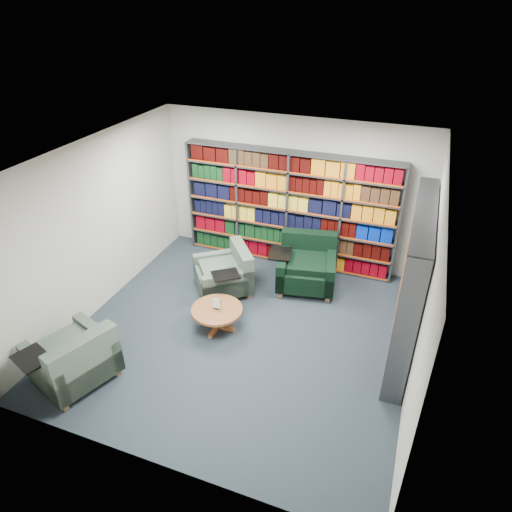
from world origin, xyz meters
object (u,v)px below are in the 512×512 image
(chair_green_right, at_px, (307,266))
(coffee_table, at_px, (217,313))
(chair_teal_left, at_px, (228,274))
(chair_teal_front, at_px, (76,361))

(chair_green_right, relative_size, coffee_table, 1.58)
(chair_green_right, xyz_separation_m, coffee_table, (-0.98, -1.74, -0.06))
(chair_teal_left, distance_m, coffee_table, 1.09)
(chair_teal_left, distance_m, chair_green_right, 1.43)
(chair_teal_front, xyz_separation_m, coffee_table, (1.31, 1.70, -0.05))
(chair_teal_front, height_order, coffee_table, chair_teal_front)
(chair_teal_left, height_order, chair_green_right, chair_green_right)
(chair_teal_left, distance_m, chair_teal_front, 2.93)
(chair_teal_left, xyz_separation_m, chair_teal_front, (-1.04, -2.75, 0.03))
(chair_teal_left, bearing_deg, chair_green_right, 28.94)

